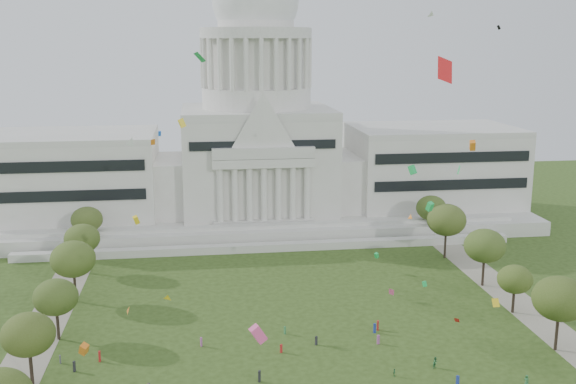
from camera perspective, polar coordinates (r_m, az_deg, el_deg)
capitol at (r=202.43m, az=-2.63°, el=3.73°), size 160.00×64.50×91.30m
path_left at (r=130.92m, az=-20.86°, el=-12.38°), size 8.00×160.00×0.04m
path_right at (r=143.38m, az=20.57°, el=-10.14°), size 8.00×160.00×0.04m
row_tree_l_2 at (r=115.59m, az=-21.14°, el=-11.19°), size 8.42×8.42×11.97m
row_tree_r_2 at (r=128.00m, az=22.02°, el=-8.38°), size 9.55×9.55×13.58m
row_tree_l_3 at (r=130.51m, az=-19.07°, el=-8.42°), size 8.12×8.12×11.55m
row_tree_r_3 at (r=143.00m, az=18.66°, el=-7.02°), size 7.01×7.01×9.98m
row_tree_l_4 at (r=147.28m, az=-17.74°, el=-5.44°), size 9.29×9.29×13.21m
row_tree_r_4 at (r=155.80m, az=16.33°, el=-4.40°), size 9.19×9.19×13.06m
row_tree_l_5 at (r=165.28m, az=-17.03°, el=-3.79°), size 8.33×8.33×11.85m
row_tree_r_5 at (r=173.01m, az=13.27°, el=-2.32°), size 9.82×9.82×13.96m
row_tree_l_6 at (r=182.84m, az=-16.67°, el=-2.25°), size 8.19×8.19×11.64m
row_tree_r_6 at (r=190.47m, az=12.04°, el=-1.33°), size 8.42×8.42×11.97m
person_0 at (r=117.53m, az=19.55°, el=-14.77°), size 0.96×1.01×1.74m
person_2 at (r=118.86m, az=12.38°, el=-13.92°), size 1.14×1.04×1.99m
person_10 at (r=115.14m, az=8.99°, el=-14.86°), size 0.63×0.88×1.36m
distant_crowd at (r=113.32m, az=-4.64°, el=-15.10°), size 64.56×37.61×1.95m
kite_swarm at (r=94.49m, az=5.32°, el=-1.18°), size 81.74×108.11×64.73m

